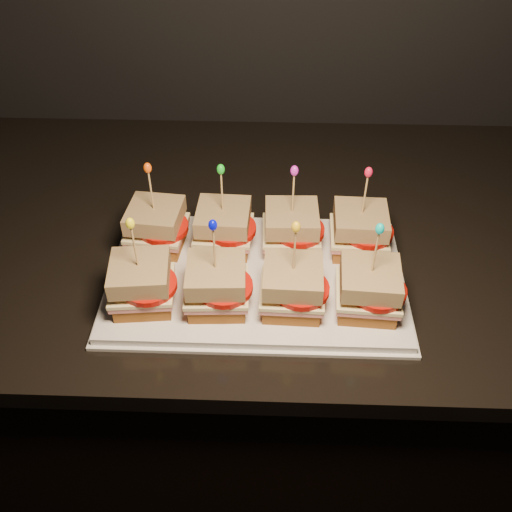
{
  "coord_description": "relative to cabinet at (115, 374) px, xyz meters",
  "views": [
    {
      "loc": [
        0.3,
        0.85,
        1.53
      ],
      "look_at": [
        0.28,
        1.49,
        0.95
      ],
      "focal_mm": 40.0,
      "sensor_mm": 36.0,
      "label": 1
    }
  ],
  "objects": [
    {
      "name": "sandwich_7_ham",
      "position": [
        0.5,
        -0.21,
        0.51
      ],
      "size": [
        0.09,
        0.09,
        0.01
      ],
      "primitive_type": "cube",
      "rotation": [
        0.0,
        0.0,
        -0.06
      ],
      "color": "#CD6A6B",
      "rests_on": "sandwich_7_bread_bot"
    },
    {
      "name": "sandwich_5_bread_bot",
      "position": [
        0.28,
        -0.21,
        0.49
      ],
      "size": [
        0.08,
        0.08,
        0.02
      ],
      "primitive_type": "cube",
      "rotation": [
        0.0,
        0.0,
        0.05
      ],
      "color": "brown",
      "rests_on": "platter"
    },
    {
      "name": "sandwich_6_bread_top",
      "position": [
        0.39,
        -0.21,
        0.54
      ],
      "size": [
        0.09,
        0.09,
        0.03
      ],
      "primitive_type": "cube",
      "rotation": [
        0.0,
        0.0,
        -0.03
      ],
      "color": "#56300D",
      "rests_on": "sandwich_6_tomato"
    },
    {
      "name": "sandwich_1_cheese",
      "position": [
        0.28,
        -0.08,
        0.52
      ],
      "size": [
        0.09,
        0.09,
        0.01
      ],
      "primitive_type": "cube",
      "rotation": [
        0.0,
        0.0,
        -0.04
      ],
      "color": "#F7E8A4",
      "rests_on": "sandwich_1_ham"
    },
    {
      "name": "sandwich_3_bread_bot",
      "position": [
        0.5,
        -0.08,
        0.49
      ],
      "size": [
        0.08,
        0.08,
        0.02
      ],
      "primitive_type": "cube",
      "rotation": [
        0.0,
        0.0,
        -0.04
      ],
      "color": "brown",
      "rests_on": "platter"
    },
    {
      "name": "sandwich_1_tomato",
      "position": [
        0.29,
        -0.09,
        0.52
      ],
      "size": [
        0.08,
        0.08,
        0.01
      ],
      "primitive_type": "cylinder",
      "color": "#B31007",
      "rests_on": "sandwich_1_cheese"
    },
    {
      "name": "sandwich_3_bread_top",
      "position": [
        0.5,
        -0.08,
        0.54
      ],
      "size": [
        0.09,
        0.09,
        0.03
      ],
      "primitive_type": "cube",
      "rotation": [
        0.0,
        0.0,
        -0.04
      ],
      "color": "#56300D",
      "rests_on": "sandwich_3_tomato"
    },
    {
      "name": "sandwich_4_pick",
      "position": [
        0.17,
        -0.21,
        0.59
      ],
      "size": [
        0.0,
        0.0,
        0.09
      ],
      "primitive_type": "cylinder",
      "color": "tan",
      "rests_on": "sandwich_4_bread_top"
    },
    {
      "name": "sandwich_3_ham",
      "position": [
        0.5,
        -0.08,
        0.51
      ],
      "size": [
        0.09,
        0.09,
        0.01
      ],
      "primitive_type": "cube",
      "rotation": [
        0.0,
        0.0,
        -0.04
      ],
      "color": "#CD6A6B",
      "rests_on": "sandwich_3_bread_bot"
    },
    {
      "name": "sandwich_6_pick",
      "position": [
        0.39,
        -0.21,
        0.59
      ],
      "size": [
        0.0,
        0.0,
        0.09
      ],
      "primitive_type": "cylinder",
      "color": "tan",
      "rests_on": "sandwich_6_bread_top"
    },
    {
      "name": "sandwich_6_tomato",
      "position": [
        0.4,
        -0.22,
        0.52
      ],
      "size": [
        0.08,
        0.08,
        0.01
      ],
      "primitive_type": "cylinder",
      "color": "#B31007",
      "rests_on": "sandwich_6_cheese"
    },
    {
      "name": "sandwich_5_frill",
      "position": [
        0.28,
        -0.21,
        0.63
      ],
      "size": [
        0.01,
        0.01,
        0.02
      ],
      "primitive_type": "ellipsoid",
      "color": "#0308DF",
      "rests_on": "sandwich_5_pick"
    },
    {
      "name": "sandwich_5_pick",
      "position": [
        0.28,
        -0.21,
        0.59
      ],
      "size": [
        0.0,
        0.0,
        0.09
      ],
      "primitive_type": "cylinder",
      "color": "tan",
      "rests_on": "sandwich_5_bread_top"
    },
    {
      "name": "sandwich_2_pick",
      "position": [
        0.39,
        -0.08,
        0.59
      ],
      "size": [
        0.0,
        0.0,
        0.09
      ],
      "primitive_type": "cylinder",
      "color": "tan",
      "rests_on": "sandwich_2_bread_top"
    },
    {
      "name": "sandwich_2_ham",
      "position": [
        0.39,
        -0.08,
        0.51
      ],
      "size": [
        0.09,
        0.09,
        0.01
      ],
      "primitive_type": "cube",
      "rotation": [
        0.0,
        0.0,
        0.02
      ],
      "color": "#CD6A6B",
      "rests_on": "sandwich_2_bread_bot"
    },
    {
      "name": "sandwich_3_pick",
      "position": [
        0.5,
        -0.08,
        0.59
      ],
      "size": [
        0.0,
        0.0,
        0.09
      ],
      "primitive_type": "cylinder",
      "color": "tan",
      "rests_on": "sandwich_3_bread_top"
    },
    {
      "name": "sandwich_7_frill",
      "position": [
        0.5,
        -0.21,
        0.63
      ],
      "size": [
        0.01,
        0.01,
        0.02
      ],
      "primitive_type": "ellipsoid",
      "color": "#06B8B2",
      "rests_on": "sandwich_7_pick"
    },
    {
      "name": "cabinet",
      "position": [
        0.0,
        0.0,
        0.0
      ],
      "size": [
        2.55,
        0.7,
        0.86
      ],
      "primitive_type": "cube",
      "color": "black",
      "rests_on": "ground"
    },
    {
      "name": "sandwich_7_tomato",
      "position": [
        0.51,
        -0.22,
        0.52
      ],
      "size": [
        0.08,
        0.08,
        0.01
      ],
      "primitive_type": "cylinder",
      "color": "#B31007",
      "rests_on": "sandwich_7_cheese"
    },
    {
      "name": "sandwich_4_cheese",
      "position": [
        0.17,
        -0.21,
        0.52
      ],
      "size": [
        0.1,
        0.1,
        0.01
      ],
      "primitive_type": "cube",
      "rotation": [
        0.0,
        0.0,
        0.1
      ],
      "color": "#F7E8A4",
      "rests_on": "sandwich_4_ham"
    },
    {
      "name": "sandwich_2_tomato",
      "position": [
        0.4,
        -0.09,
        0.52
      ],
      "size": [
        0.08,
        0.08,
        0.01
      ],
      "primitive_type": "cylinder",
      "color": "#B31007",
      "rests_on": "sandwich_2_cheese"
    },
    {
      "name": "sandwich_1_bread_bot",
      "position": [
        0.28,
        -0.08,
        0.49
      ],
      "size": [
        0.08,
        0.08,
        0.02
      ],
      "primitive_type": "cube",
      "rotation": [
        0.0,
        0.0,
        -0.04
      ],
      "color": "brown",
      "rests_on": "platter"
    },
    {
      "name": "sandwich_7_bread_bot",
      "position": [
        0.5,
        -0.21,
        0.49
      ],
      "size": [
        0.09,
        0.09,
        0.02
      ],
      "primitive_type": "cube",
      "rotation": [
        0.0,
        0.0,
        -0.06
      ],
      "color": "brown",
      "rests_on": "platter"
    },
    {
      "name": "sandwich_0_cheese",
      "position": [
        0.17,
        -0.08,
        0.52
      ],
      "size": [
        0.1,
        0.1,
        0.01
      ],
      "primitive_type": "cube",
      "rotation": [
        0.0,
        0.0,
        -0.1
      ],
      "color": "#F7E8A4",
      "rests_on": "sandwich_0_ham"
    },
    {
      "name": "sandwich_5_ham",
      "position": [
        0.28,
        -0.21,
        0.51
      ],
      "size": [
        0.09,
        0.09,
        0.01
      ],
      "primitive_type": "cube",
      "rotation": [
        0.0,
        0.0,
        0.05
      ],
      "color": "#CD6A6B",
      "rests_on": "sandwich_5_bread_bot"
    },
    {
      "name": "sandwich_1_bread_top",
      "position": [
        0.28,
        -0.08,
        0.54
      ],
      "size": [
        0.09,
        0.09,
        0.03
      ],
      "primitive_type": "cube",
      "rotation": [
        0.0,
        0.0,
        -0.04
      ],
      "color": "#56300D",
      "rests_on": "sandwich_1_tomato"
    },
    {
      "name": "sandwich_2_bread_top",
      "position": [
        0.39,
        -0.08,
        0.54
      ],
      "size": [
        0.08,
        0.08,
        0.03
      ],
      "primitive_type": "cube",
      "rotation": [
        0.0,
        0.0,
        0.02
      ],
      "color": "#56300D",
      "rests_on": "sandwich_2_tomato"
    },
    {
      "name": "sandwich_2_bread_bot",
      "position": [
        0.39,
        -0.08,
        0.49
      ],
      "size": [
        0.08,
        0.08,
        0.02
      ],
      "primitive_type": "cube",
      "rotation": [
        0.0,
        0.0,
        0.02
      ],
      "color": "brown",
      "rests_on": "platter"
    },
    {
      "name": "sandwich_6_bread_bot",
      "position": [
        0.39,
        -0.21,
        0.49
      ],
      "size": [
        0.08,
        0.08,
        0.02
      ],
      "primitive_type": "cube",
      "rotation": [
        0.0,
        0.0,
        -0.03
      ],
      "color": "brown",
      "rests_on": "platter"
    },
    {
      "name": "sandwich_0_frill",
      "position": [
        0.17,
        -0.08,
        0.63
      ],
      "size": [
        0.01,
        0.01,
        0.02
      ],
      "primitive_type": "ellipsoid",
      "color": "#F25009",
      "rests_on": "sandwich_0_pick"
    },
    {
      "name": "sandwich_6_frill",
      "position": [
        0.39,
        -0.21,
        0.63
      ],
      "size": [
        0.01,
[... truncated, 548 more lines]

